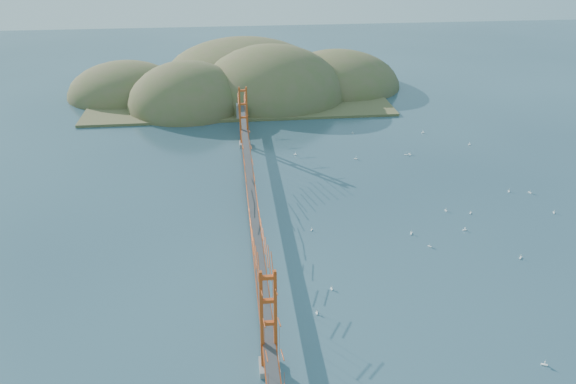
{
  "coord_description": "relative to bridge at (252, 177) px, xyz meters",
  "views": [
    {
      "loc": [
        -2.78,
        -71.79,
        40.41
      ],
      "look_at": [
        5.16,
        0.0,
        4.52
      ],
      "focal_mm": 35.0,
      "sensor_mm": 36.0,
      "label": 1
    }
  ],
  "objects": [
    {
      "name": "sailboat_0",
      "position": [
        8.47,
        -17.8,
        -6.86
      ],
      "size": [
        0.49,
        0.57,
        0.65
      ],
      "color": "white",
      "rests_on": "ground"
    },
    {
      "name": "sailboat_14",
      "position": [
        21.95,
        -6.25,
        -6.85
      ],
      "size": [
        0.59,
        0.63,
        0.7
      ],
      "color": "white",
      "rests_on": "ground"
    },
    {
      "name": "sailboat_extra_0",
      "position": [
        23.38,
        -9.81,
        -6.87
      ],
      "size": [
        0.59,
        0.59,
        0.62
      ],
      "color": "white",
      "rests_on": "ground"
    },
    {
      "name": "sailboat_3",
      "position": [
        9.24,
        24.17,
        -6.86
      ],
      "size": [
        0.56,
        0.48,
        0.64
      ],
      "color": "white",
      "rests_on": "ground"
    },
    {
      "name": "bridge",
      "position": [
        0.0,
        0.0,
        0.0
      ],
      "size": [
        2.2,
        94.4,
        12.0
      ],
      "color": "gray",
      "rests_on": "ground"
    },
    {
      "name": "sailboat_6",
      "position": [
        27.33,
        -32.62,
        -6.85
      ],
      "size": [
        0.66,
        0.66,
        0.73
      ],
      "color": "white",
      "rests_on": "ground"
    },
    {
      "name": "sailboat_1",
      "position": [
        29.28,
        -0.18,
        -6.87
      ],
      "size": [
        0.5,
        0.55,
        0.62
      ],
      "color": "white",
      "rests_on": "ground"
    },
    {
      "name": "sailboat_5",
      "position": [
        45.23,
        -2.62,
        -6.87
      ],
      "size": [
        0.5,
        0.54,
        0.61
      ],
      "color": "white",
      "rests_on": "ground"
    },
    {
      "name": "sailboat_4",
      "position": [
        32.63,
        -1.41,
        -6.86
      ],
      "size": [
        0.6,
        0.6,
        0.63
      ],
      "color": "white",
      "rests_on": "ground"
    },
    {
      "name": "sailboat_extra_1",
      "position": [
        8.15,
        -3.74,
        -6.87
      ],
      "size": [
        0.53,
        0.53,
        0.58
      ],
      "color": "white",
      "rests_on": "ground"
    },
    {
      "name": "sailboat_7",
      "position": [
        19.99,
        20.97,
        -6.85
      ],
      "size": [
        0.65,
        0.65,
        0.72
      ],
      "color": "white",
      "rests_on": "ground"
    },
    {
      "name": "sailboat_8",
      "position": [
        43.58,
        25.45,
        -6.86
      ],
      "size": [
        0.58,
        0.57,
        0.65
      ],
      "color": "white",
      "rests_on": "ground"
    },
    {
      "name": "far_headlands",
      "position": [
        2.21,
        68.33,
        -7.01
      ],
      "size": [
        84.0,
        58.0,
        25.0
      ],
      "color": "brown",
      "rests_on": "ground"
    },
    {
      "name": "sailboat_16",
      "position": [
        29.76,
        21.83,
        -6.86
      ],
      "size": [
        0.62,
        0.62,
        0.69
      ],
      "color": "white",
      "rests_on": "ground"
    },
    {
      "name": "sailboat_11",
      "position": [
        44.94,
        4.22,
        -6.86
      ],
      "size": [
        0.63,
        0.63,
        0.7
      ],
      "color": "white",
      "rests_on": "ground"
    },
    {
      "name": "sailboat_10",
      "position": [
        6.0,
        -22.13,
        -6.86
      ],
      "size": [
        0.45,
        0.56,
        0.65
      ],
      "color": "white",
      "rests_on": "ground"
    },
    {
      "name": "sailboat_2",
      "position": [
        29.83,
        -6.12,
        -6.86
      ],
      "size": [
        0.54,
        0.43,
        0.63
      ],
      "color": "white",
      "rests_on": "ground"
    },
    {
      "name": "sailboat_17",
      "position": [
        36.72,
        32.88,
        -6.85
      ],
      "size": [
        0.61,
        0.53,
        0.7
      ],
      "color": "white",
      "rests_on": "ground"
    },
    {
      "name": "sailboat_12",
      "position": [
        22.35,
        34.26,
        -6.87
      ],
      "size": [
        0.53,
        0.53,
        0.6
      ],
      "color": "white",
      "rests_on": "ground"
    },
    {
      "name": "sailboat_15",
      "position": [
        30.55,
        22.02,
        -6.85
      ],
      "size": [
        0.68,
        0.68,
        0.74
      ],
      "color": "white",
      "rests_on": "ground"
    },
    {
      "name": "ground",
      "position": [
        0.0,
        -0.18,
        -7.01
      ],
      "size": [
        320.0,
        320.0,
        0.0
      ],
      "primitive_type": "plane",
      "color": "#284250",
      "rests_on": "ground"
    },
    {
      "name": "sailboat_9",
      "position": [
        41.8,
        5.03,
        -6.87
      ],
      "size": [
        0.43,
        0.52,
        0.61
      ],
      "color": "white",
      "rests_on": "ground"
    },
    {
      "name": "sailboat_13",
      "position": [
        34.24,
        -13.88,
        -6.85
      ],
      "size": [
        0.7,
        0.7,
        0.74
      ],
      "color": "white",
      "rests_on": "ground"
    }
  ]
}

